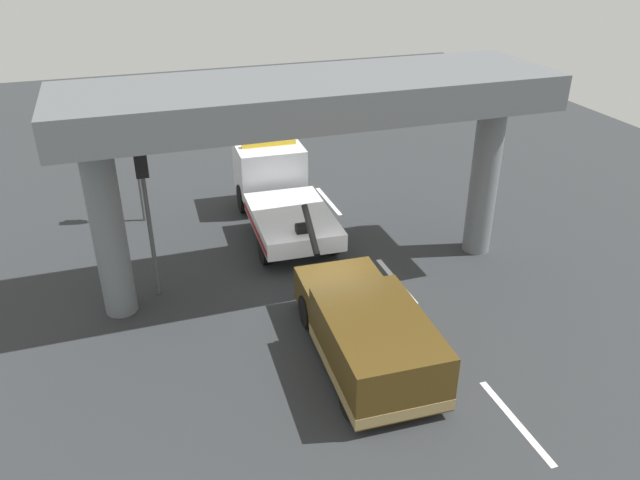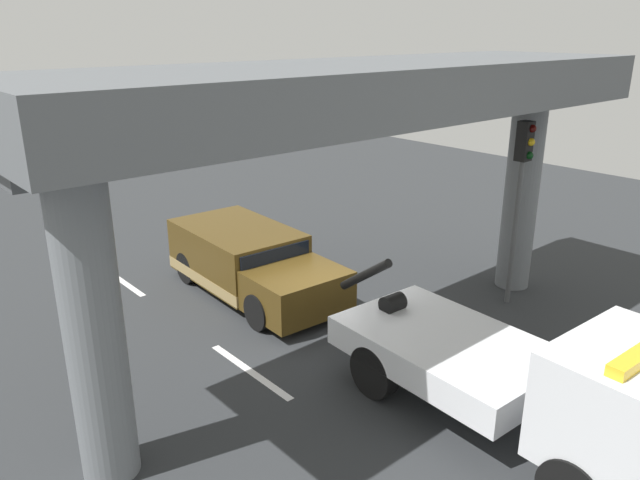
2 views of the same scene
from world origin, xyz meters
name	(u,v)px [view 1 (image 1 of 2)]	position (x,y,z in m)	size (l,w,h in m)	color
ground_plane	(324,295)	(0.00, 0.00, -0.05)	(60.00, 40.00, 0.10)	#2D3033
lane_stripe_west	(516,421)	(-6.00, -2.22, 0.00)	(2.60, 0.16, 0.01)	silver
lane_stripe_mid	(396,280)	(0.00, -2.22, 0.00)	(2.60, 0.16, 0.01)	silver
lane_stripe_east	(328,201)	(6.00, -2.22, 0.00)	(2.60, 0.16, 0.01)	silver
tow_truck_white	(278,190)	(4.90, -0.03, 1.20)	(7.29, 2.63, 2.46)	white
towed_van_green	(368,335)	(-3.17, 0.00, 0.78)	(5.28, 2.39, 1.58)	#4C3814
overpass_structure	(313,113)	(0.97, 0.00, 4.94)	(3.60, 12.87, 5.82)	slate
traffic_light_near	(144,187)	(1.52, 4.41, 3.22)	(0.39, 0.32, 4.43)	#515456
traffic_light_far	(133,138)	(6.52, 4.41, 2.98)	(0.39, 0.32, 4.08)	#515456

